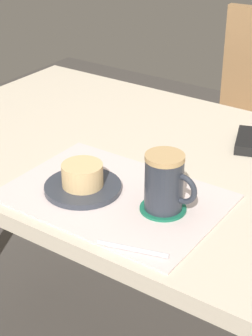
{
  "coord_description": "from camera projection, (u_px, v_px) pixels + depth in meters",
  "views": [
    {
      "loc": [
        0.54,
        -0.99,
        1.3
      ],
      "look_at": [
        -0.03,
        -0.16,
        0.75
      ],
      "focal_mm": 60.0,
      "sensor_mm": 36.0,
      "label": 1
    }
  ],
  "objects": [
    {
      "name": "dining_table",
      "position": [
        177.0,
        190.0,
        1.31
      ],
      "size": [
        1.4,
        0.76,
        0.7
      ],
      "color": "beige",
      "rests_on": "ground_plane"
    },
    {
      "name": "coffee_coaster",
      "position": [
        163.0,
        208.0,
        1.09
      ],
      "size": [
        0.09,
        0.09,
        0.0
      ],
      "primitive_type": "cylinder",
      "color": "#196B4C",
      "rests_on": "placemat"
    },
    {
      "name": "placemat",
      "position": [
        115.0,
        196.0,
        1.14
      ],
      "size": [
        0.43,
        0.3,
        0.0
      ],
      "primitive_type": "cube",
      "color": "silver",
      "rests_on": "dining_table"
    },
    {
      "name": "pastry",
      "position": [
        82.0,
        175.0,
        1.14
      ],
      "size": [
        0.09,
        0.09,
        0.05
      ],
      "primitive_type": "cylinder",
      "color": "#E5BC7F",
      "rests_on": "pastry_plate"
    },
    {
      "name": "coffee_mug",
      "position": [
        165.0,
        182.0,
        1.06
      ],
      "size": [
        0.11,
        0.08,
        0.11
      ],
      "color": "#2D333D",
      "rests_on": "coffee_coaster"
    },
    {
      "name": "teaspoon",
      "position": [
        133.0,
        249.0,
        0.97
      ],
      "size": [
        0.13,
        0.04,
        0.01
      ],
      "primitive_type": "cylinder",
      "rotation": [
        0.0,
        1.57,
        0.28
      ],
      "color": "silver",
      "rests_on": "placemat"
    },
    {
      "name": "pastry_plate",
      "position": [
        83.0,
        187.0,
        1.16
      ],
      "size": [
        0.16,
        0.16,
        0.01
      ],
      "primitive_type": "cylinder",
      "color": "#333842",
      "rests_on": "placemat"
    }
  ]
}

